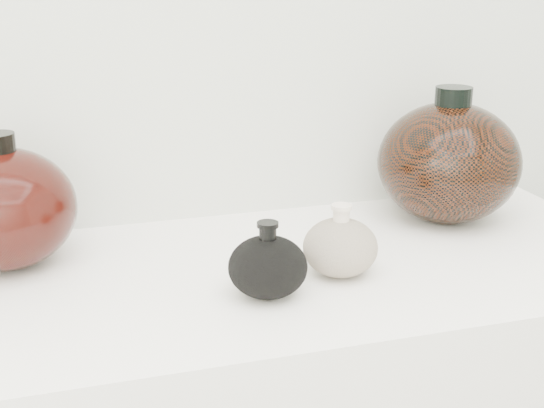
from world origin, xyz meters
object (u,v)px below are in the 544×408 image
object	(u,v)px
black_gourd_vase	(268,266)
right_round_pot	(449,162)
left_round_pot	(4,208)
cream_gourd_vase	(340,247)

from	to	relation	value
black_gourd_vase	right_round_pot	world-z (taller)	right_round_pot
black_gourd_vase	left_round_pot	xyz separation A→B (m)	(-0.33, 0.21, 0.05)
left_round_pot	right_round_pot	world-z (taller)	right_round_pot
right_round_pot	cream_gourd_vase	bearing A→B (deg)	-147.36
cream_gourd_vase	right_round_pot	distance (m)	0.32
cream_gourd_vase	right_round_pot	world-z (taller)	right_round_pot
right_round_pot	black_gourd_vase	bearing A→B (deg)	-151.61
black_gourd_vase	cream_gourd_vase	xyz separation A→B (m)	(0.12, 0.04, 0.00)
black_gourd_vase	right_round_pot	xyz separation A→B (m)	(0.38, 0.20, 0.06)
black_gourd_vase	left_round_pot	world-z (taller)	left_round_pot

